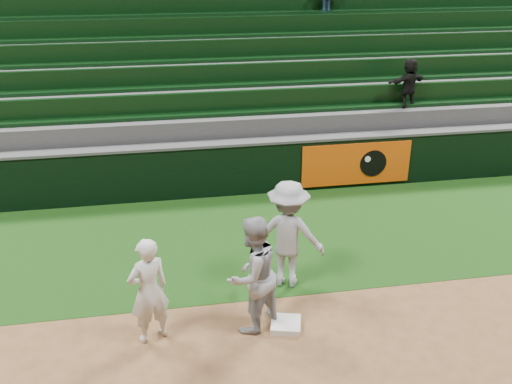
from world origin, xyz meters
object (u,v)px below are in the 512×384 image
(baserunner, at_px, (252,275))
(first_base, at_px, (286,325))
(base_coach, at_px, (288,235))
(first_baseman, at_px, (149,291))

(baserunner, bearing_deg, first_base, 133.77)
(baserunner, bearing_deg, base_coach, -159.49)
(base_coach, bearing_deg, baserunner, 75.08)
(first_baseman, bearing_deg, base_coach, -179.61)
(baserunner, relative_size, base_coach, 0.98)
(first_base, xyz_separation_m, first_baseman, (-1.99, 0.09, 0.78))
(base_coach, bearing_deg, first_baseman, 46.45)
(first_base, distance_m, base_coach, 1.50)
(first_base, bearing_deg, first_baseman, 177.29)
(first_base, height_order, base_coach, base_coach)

